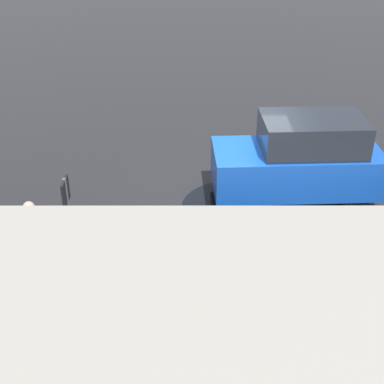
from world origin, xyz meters
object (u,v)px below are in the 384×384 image
object	(u,v)px
fire_hydrant	(92,262)
sign_post	(69,220)
pedestrian	(33,232)
moving_hatchback	(300,159)

from	to	relation	value
fire_hydrant	sign_post	world-z (taller)	sign_post
pedestrian	sign_post	bearing A→B (deg)	147.91
moving_hatchback	sign_post	xyz separation A→B (m)	(4.68, 3.48, 0.55)
moving_hatchback	pedestrian	xyz separation A→B (m)	(5.54, 2.93, -0.07)
fire_hydrant	sign_post	size ratio (longest dim) A/B	0.33
moving_hatchback	fire_hydrant	xyz separation A→B (m)	(4.46, 3.11, -0.63)
fire_hydrant	pedestrian	xyz separation A→B (m)	(1.08, -0.18, 0.56)
moving_hatchback	sign_post	bearing A→B (deg)	36.59
pedestrian	sign_post	xyz separation A→B (m)	(-0.86, 0.54, 0.62)
pedestrian	sign_post	size ratio (longest dim) A/B	0.68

